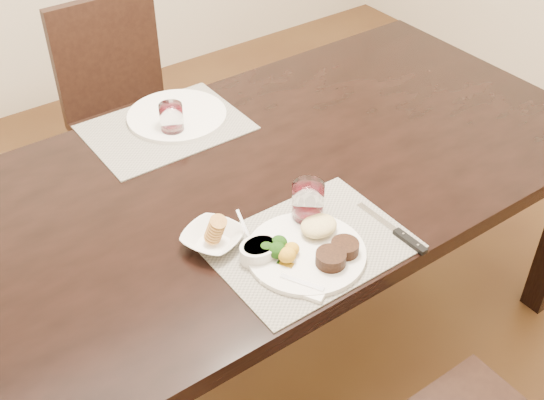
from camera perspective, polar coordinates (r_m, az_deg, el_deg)
ground_plane at (r=2.41m, az=-0.54°, el=-12.01°), size 4.50×4.50×0.00m
dining_table at (r=1.93m, az=-0.65°, el=0.61°), size 2.00×1.00×0.75m
chair_far at (r=2.71m, az=-12.16°, el=7.76°), size 0.42×0.42×0.90m
placemat_near at (r=1.64m, az=3.19°, el=-3.82°), size 0.46×0.34×0.00m
placemat_far at (r=2.08m, az=-8.87°, el=6.02°), size 0.46×0.34×0.00m
dinner_plate at (r=1.61m, az=3.30°, el=-4.04°), size 0.28×0.28×0.05m
napkin_fork at (r=1.55m, az=2.12°, el=-6.71°), size 0.14×0.17×0.01m
steak_knife at (r=1.69m, az=10.84°, el=-2.93°), size 0.02×0.23×0.01m
cracker_bowl at (r=1.64m, az=-5.00°, el=-3.17°), size 0.18×0.18×0.06m
sauce_ramekin at (r=1.60m, az=-1.07°, el=-4.21°), size 0.10×0.15×0.08m
wine_glass_near at (r=1.68m, az=3.01°, el=-0.38°), size 0.08×0.08×0.11m
far_plate at (r=2.12m, az=-7.96°, el=7.01°), size 0.30×0.30×0.01m
wine_glass_far at (r=2.03m, az=-8.38°, el=6.58°), size 0.07×0.07×0.10m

